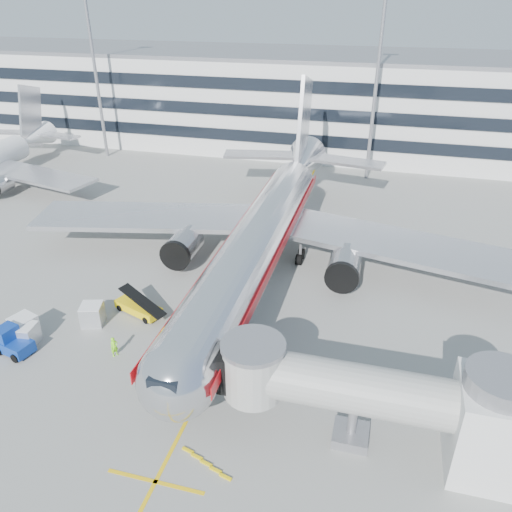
% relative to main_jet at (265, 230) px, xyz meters
% --- Properties ---
extents(ground, '(180.00, 180.00, 0.00)m').
position_rel_main_jet_xyz_m(ground, '(0.00, -11.72, -4.23)').
color(ground, gray).
rests_on(ground, ground).
extents(lead_in_line, '(0.25, 70.00, 0.01)m').
position_rel_main_jet_xyz_m(lead_in_line, '(0.00, -1.72, -4.23)').
color(lead_in_line, '#E9B60C').
rests_on(lead_in_line, ground).
extents(stop_bar, '(6.00, 0.25, 0.01)m').
position_rel_main_jet_xyz_m(stop_bar, '(0.00, -25.72, -4.23)').
color(stop_bar, '#E9B60C').
rests_on(stop_bar, ground).
extents(main_jet, '(50.95, 48.70, 16.06)m').
position_rel_main_jet_xyz_m(main_jet, '(0.00, 0.00, 0.00)').
color(main_jet, silver).
rests_on(main_jet, ground).
extents(jet_bridge, '(17.80, 4.50, 7.00)m').
position_rel_main_jet_xyz_m(jet_bridge, '(12.18, -19.72, -0.36)').
color(jet_bridge, silver).
rests_on(jet_bridge, ground).
extents(terminal, '(150.00, 24.25, 15.60)m').
position_rel_main_jet_xyz_m(terminal, '(0.00, 46.23, 3.57)').
color(terminal, silver).
rests_on(terminal, ground).
extents(light_mast_west, '(2.40, 1.20, 25.45)m').
position_rel_main_jet_xyz_m(light_mast_west, '(-35.00, 30.28, 10.64)').
color(light_mast_west, gray).
rests_on(light_mast_west, ground).
extents(light_mast_centre, '(2.40, 1.20, 25.45)m').
position_rel_main_jet_xyz_m(light_mast_centre, '(8.00, 30.28, 10.64)').
color(light_mast_centre, gray).
rests_on(light_mast_centre, ground).
extents(belt_loader, '(4.71, 3.01, 2.21)m').
position_rel_main_jet_xyz_m(belt_loader, '(-8.64, -10.53, -3.61)').
color(belt_loader, yellow).
rests_on(belt_loader, ground).
extents(baggage_tug, '(3.17, 2.38, 2.16)m').
position_rel_main_jet_xyz_m(baggage_tug, '(-15.62, -17.84, -3.30)').
color(baggage_tug, navy).
rests_on(baggage_tug, ground).
extents(cargo_container_left, '(1.81, 1.81, 1.74)m').
position_rel_main_jet_xyz_m(cargo_container_left, '(-15.24, -16.72, -3.36)').
color(cargo_container_left, silver).
rests_on(cargo_container_left, ground).
extents(cargo_container_right, '(2.14, 2.14, 1.83)m').
position_rel_main_jet_xyz_m(cargo_container_right, '(-11.63, -12.94, -3.32)').
color(cargo_container_right, silver).
rests_on(cargo_container_right, ground).
extents(cargo_container_front, '(2.20, 2.20, 1.85)m').
position_rel_main_jet_xyz_m(cargo_container_front, '(-16.00, -15.90, -3.30)').
color(cargo_container_front, silver).
rests_on(cargo_container_front, ground).
extents(ramp_worker, '(0.65, 0.72, 1.66)m').
position_rel_main_jet_xyz_m(ramp_worker, '(-7.78, -16.22, -3.40)').
color(ramp_worker, '#86FF1A').
rests_on(ramp_worker, ground).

